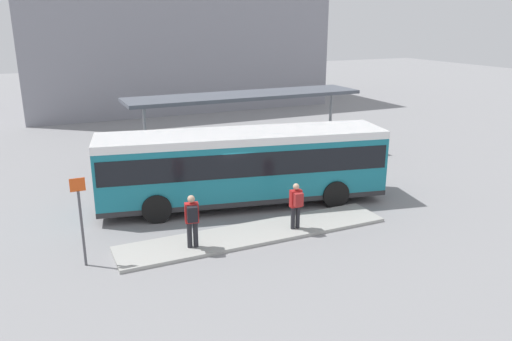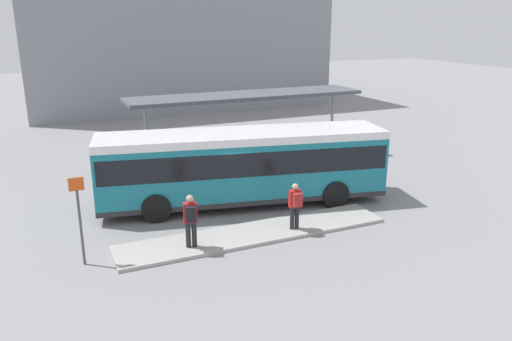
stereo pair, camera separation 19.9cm
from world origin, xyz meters
TOP-DOWN VIEW (x-y plane):
  - ground_plane at (0.00, 0.00)m, footprint 120.00×120.00m
  - curb_island at (-0.81, -3.01)m, footprint 9.66×1.80m
  - city_bus at (0.01, -0.00)m, footprint 11.59×4.64m
  - pedestrian_waiting at (-3.18, -3.30)m, footprint 0.47×0.51m
  - pedestrian_companion at (0.58, -3.35)m, footprint 0.42×0.44m
  - bicycle_white at (7.56, 3.70)m, footprint 0.48×1.71m
  - bicycle_yellow at (7.82, 4.59)m, footprint 0.48×1.56m
  - bicycle_black at (7.73, 5.48)m, footprint 0.48×1.79m
  - station_shelter at (2.69, 6.03)m, footprint 12.36×2.67m
  - platform_sign at (-6.47, -2.87)m, footprint 0.44×0.08m
  - station_building at (4.24, 27.53)m, footprint 24.31×15.09m

SIDE VIEW (x-z plane):
  - ground_plane at x=0.00m, z-range 0.00..0.00m
  - curb_island at x=-0.81m, z-range 0.00..0.12m
  - bicycle_yellow at x=7.82m, z-range 0.00..0.68m
  - bicycle_white at x=7.56m, z-range 0.00..0.74m
  - bicycle_black at x=7.73m, z-range 0.00..0.77m
  - pedestrian_companion at x=0.58m, z-range 0.24..1.92m
  - pedestrian_waiting at x=-3.18m, z-range 0.25..2.03m
  - platform_sign at x=-6.47m, z-range 0.16..2.96m
  - city_bus at x=0.01m, z-range 0.26..3.26m
  - station_shelter at x=2.69m, z-range 1.63..5.17m
  - station_building at x=4.24m, z-range 0.00..12.46m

